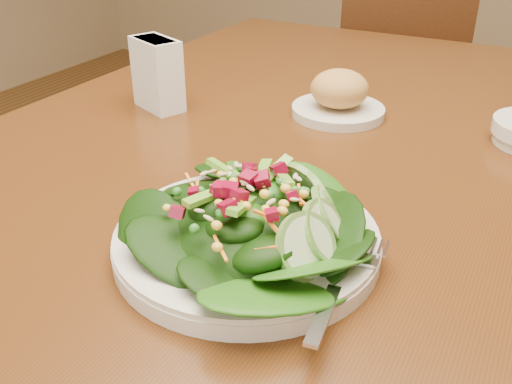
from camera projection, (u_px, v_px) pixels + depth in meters
dining_table at (289, 195)px, 0.90m from camera, size 0.90×1.40×0.75m
chair_far at (393, 115)px, 1.81m from camera, size 0.47×0.47×0.81m
salad_plate at (255, 228)px, 0.57m from camera, size 0.28×0.27×0.08m
bread_plate at (339, 97)px, 0.91m from camera, size 0.15×0.15×0.08m
napkin_holder at (157, 72)px, 0.92m from camera, size 0.10×0.08×0.12m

